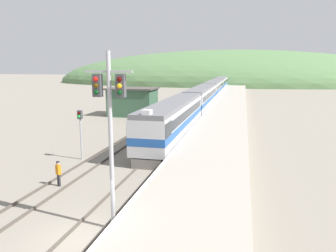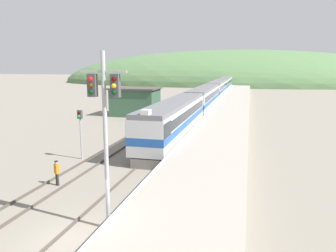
# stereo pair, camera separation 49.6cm
# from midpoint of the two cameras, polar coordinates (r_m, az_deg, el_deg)

# --- Properties ---
(ground_plane) EXTENTS (500.00, 500.00, 0.00)m
(ground_plane) POSITION_cam_midpoint_polar(r_m,az_deg,el_deg) (16.00, -16.19, -18.66)
(ground_plane) COLOR gray
(track_main) EXTENTS (1.52, 180.00, 0.16)m
(track_main) POSITION_cam_midpoint_polar(r_m,az_deg,el_deg) (82.75, 7.99, 5.11)
(track_main) COLOR #4C443D
(track_main) RESTS_ON ground
(track_siding) EXTENTS (1.52, 180.00, 0.16)m
(track_siding) POSITION_cam_midpoint_polar(r_m,az_deg,el_deg) (83.28, 4.81, 5.20)
(track_siding) COLOR #4C443D
(track_siding) RESTS_ON ground
(platform) EXTENTS (5.84, 140.00, 1.15)m
(platform) POSITION_cam_midpoint_polar(r_m,az_deg,el_deg) (62.55, 10.53, 3.77)
(platform) COLOR #9E9689
(platform) RESTS_ON ground
(distant_hills) EXTENTS (158.06, 71.13, 28.93)m
(distant_hills) POSITION_cam_midpoint_polar(r_m,az_deg,el_deg) (148.62, 10.27, 7.35)
(distant_hills) COLOR #517547
(distant_hills) RESTS_ON ground
(station_shed) EXTENTS (7.30, 5.51, 4.32)m
(station_shed) POSITION_cam_midpoint_polar(r_m,az_deg,el_deg) (51.30, -6.43, 4.26)
(station_shed) COLOR #385B42
(station_shed) RESTS_ON ground
(express_train_lead_car) EXTENTS (2.98, 20.71, 4.48)m
(express_train_lead_car) POSITION_cam_midpoint_polar(r_m,az_deg,el_deg) (33.76, 0.61, 1.23)
(express_train_lead_car) COLOR black
(express_train_lead_car) RESTS_ON ground
(carriage_second) EXTENTS (2.97, 22.87, 4.12)m
(carriage_second) POSITION_cam_midpoint_polar(r_m,az_deg,el_deg) (56.18, 5.63, 4.87)
(carriage_second) COLOR black
(carriage_second) RESTS_ON ground
(carriage_third) EXTENTS (2.97, 22.87, 4.12)m
(carriage_third) POSITION_cam_midpoint_polar(r_m,az_deg,el_deg) (79.72, 7.85, 6.47)
(carriage_third) COLOR black
(carriage_third) RESTS_ON ground
(carriage_fourth) EXTENTS (2.97, 22.87, 4.12)m
(carriage_fourth) POSITION_cam_midpoint_polar(r_m,az_deg,el_deg) (103.35, 9.06, 7.33)
(carriage_fourth) COLOR black
(carriage_fourth) RESTS_ON ground
(signal_mast_main) EXTENTS (2.20, 0.42, 8.32)m
(signal_mast_main) POSITION_cam_midpoint_polar(r_m,az_deg,el_deg) (14.91, -11.03, 1.76)
(signal_mast_main) COLOR #9E9EA3
(signal_mast_main) RESTS_ON ground
(signal_post_siding) EXTENTS (0.36, 0.42, 4.17)m
(signal_post_siding) POSITION_cam_midpoint_polar(r_m,az_deg,el_deg) (27.68, -15.53, 0.31)
(signal_post_siding) COLOR #9E9EA3
(signal_post_siding) RESTS_ON ground
(track_worker) EXTENTS (0.42, 0.38, 1.65)m
(track_worker) POSITION_cam_midpoint_polar(r_m,az_deg,el_deg) (22.47, -19.15, -7.61)
(track_worker) COLOR #2D2D33
(track_worker) RESTS_ON ground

